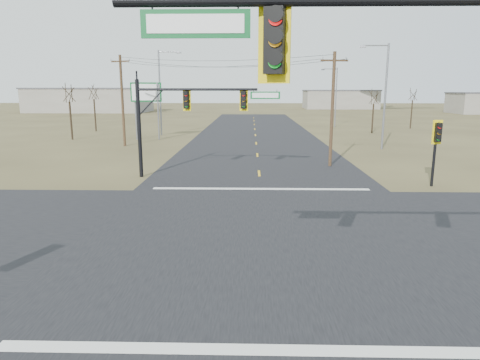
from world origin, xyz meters
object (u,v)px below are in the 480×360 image
streetlight_b (335,94)px  bare_tree_b (93,92)px  utility_pole_far (122,99)px  bare_tree_a (69,92)px  mast_arm_far (192,107)px  utility_pole_near (332,107)px  streetlight_a (383,91)px  pedestal_signal_ne (437,137)px  bare_tree_c (374,96)px  bare_tree_d (413,94)px  highway_sign (146,100)px  streetlight_c (162,88)px

streetlight_b → bare_tree_b: (-32.72, -7.04, 0.37)m
utility_pole_far → bare_tree_a: size_ratio=1.33×
mast_arm_far → utility_pole_near: size_ratio=1.10×
mast_arm_far → streetlight_a: bearing=62.8°
utility_pole_far → bare_tree_b: bearing=118.7°
pedestal_signal_ne → utility_pole_near: size_ratio=0.48×
pedestal_signal_ne → bare_tree_c: size_ratio=0.65×
bare_tree_d → bare_tree_a: bearing=-160.9°
bare_tree_c → bare_tree_d: 9.85m
streetlight_b → bare_tree_d: (10.47, -2.08, 0.01)m
utility_pole_near → pedestal_signal_ne: bearing=-54.8°
pedestal_signal_ne → highway_sign: highway_sign is taller
streetlight_a → bare_tree_b: streetlight_a is taller
mast_arm_far → bare_tree_b: size_ratio=1.37×
bare_tree_b → highway_sign: bearing=-46.0°
bare_tree_b → pedestal_signal_ne: bearing=-46.3°
highway_sign → bare_tree_c: (26.71, 7.85, 0.21)m
pedestal_signal_ne → bare_tree_b: bare_tree_b is taller
streetlight_c → bare_tree_d: (33.22, 9.83, -0.79)m
utility_pole_near → bare_tree_a: 30.14m
highway_sign → streetlight_b: streetlight_b is taller
highway_sign → streetlight_b: size_ratio=0.73×
bare_tree_a → bare_tree_b: size_ratio=1.01×
pedestal_signal_ne → utility_pole_far: 28.63m
bare_tree_a → highway_sign: bearing=1.0°
pedestal_signal_ne → streetlight_c: size_ratio=0.38×
utility_pole_far → bare_tree_c: 30.75m
utility_pole_near → bare_tree_d: utility_pole_near is taller
streetlight_b → bare_tree_c: size_ratio=1.46×
utility_pole_far → highway_sign: 5.57m
utility_pole_far → highway_sign: bearing=79.7°
streetlight_b → bare_tree_c: (3.22, -8.74, -0.20)m
pedestal_signal_ne → highway_sign: (-21.72, 22.83, 1.53)m
streetlight_a → bare_tree_a: bearing=-174.0°
pedestal_signal_ne → bare_tree_b: bearing=128.5°
streetlight_c → bare_tree_a: bearing=-141.2°
mast_arm_far → bare_tree_d: mast_arm_far is taller
streetlight_a → streetlight_b: size_ratio=1.11×
bare_tree_d → utility_pole_near: bearing=-118.8°
mast_arm_far → utility_pole_near: 10.25m
bare_tree_b → bare_tree_d: bare_tree_b is taller
pedestal_signal_ne → streetlight_c: bearing=122.2°
pedestal_signal_ne → bare_tree_b: (-30.94, 32.37, 2.31)m
bare_tree_c → utility_pole_near: bearing=-111.8°
streetlight_c → highway_sign: bearing=-88.0°
highway_sign → streetlight_b: 28.76m
streetlight_c → bare_tree_a: streetlight_c is taller
pedestal_signal_ne → bare_tree_a: bearing=137.8°
mast_arm_far → bare_tree_b: bearing=141.9°
bare_tree_a → bare_tree_d: bare_tree_a is taller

